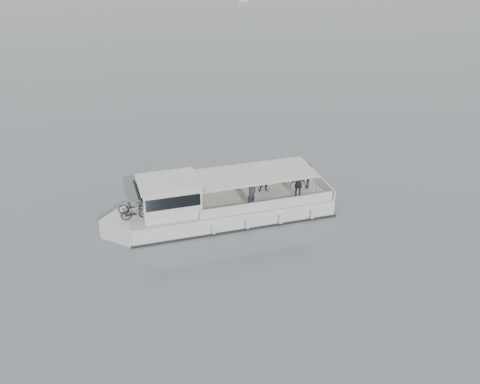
{
  "coord_description": "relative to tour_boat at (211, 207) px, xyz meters",
  "views": [
    {
      "loc": [
        1.11,
        -21.87,
        14.26
      ],
      "look_at": [
        -0.83,
        2.87,
        1.6
      ],
      "focal_mm": 40.0,
      "sensor_mm": 36.0,
      "label": 1
    }
  ],
  "objects": [
    {
      "name": "ground",
      "position": [
        2.32,
        -2.48,
        -0.84
      ],
      "size": [
        1400.0,
        1400.0,
        0.0
      ],
      "primitive_type": "plane",
      "color": "#545F63",
      "rests_on": "ground"
    },
    {
      "name": "tour_boat",
      "position": [
        0.0,
        0.0,
        0.0
      ],
      "size": [
        11.98,
        6.74,
        5.14
      ],
      "rotation": [
        0.0,
        0.0,
        0.37
      ],
      "color": "white",
      "rests_on": "ground"
    }
  ]
}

